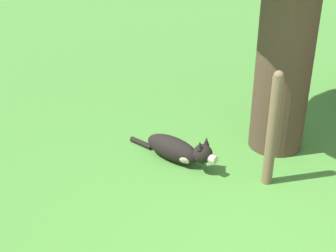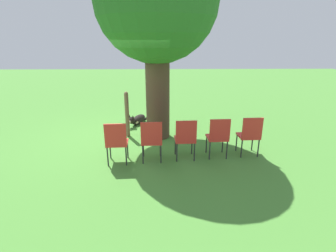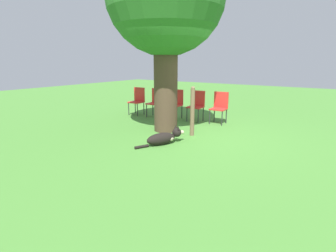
{
  "view_description": "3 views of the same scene",
  "coord_description": "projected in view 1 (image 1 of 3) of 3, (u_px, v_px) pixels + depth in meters",
  "views": [
    {
      "loc": [
        -0.03,
        -4.0,
        2.73
      ],
      "look_at": [
        -1.18,
        0.26,
        0.46
      ],
      "focal_mm": 50.0,
      "sensor_mm": 36.0,
      "label": 1
    },
    {
      "loc": [
        6.56,
        1.11,
        2.59
      ],
      "look_at": [
        0.71,
        1.22,
        0.56
      ],
      "focal_mm": 28.0,
      "sensor_mm": 36.0,
      "label": 2
    },
    {
      "loc": [
        -5.66,
        -2.92,
        1.81
      ],
      "look_at": [
        -1.01,
        0.26,
        0.41
      ],
      "focal_mm": 28.0,
      "sensor_mm": 36.0,
      "label": 3
    }
  ],
  "objects": [
    {
      "name": "dog",
      "position": [
        178.0,
        150.0,
        5.12
      ],
      "size": [
        1.13,
        0.61,
        0.4
      ],
      "rotation": [
        0.0,
        0.0,
        5.85
      ],
      "color": "black",
      "rests_on": "ground_plane"
    },
    {
      "name": "ground_plane",
      "position": [
        275.0,
        192.0,
        4.67
      ],
      "size": [
        30.0,
        30.0,
        0.0
      ],
      "primitive_type": "plane",
      "color": "#478433"
    },
    {
      "name": "fence_post",
      "position": [
        272.0,
        129.0,
        4.55
      ],
      "size": [
        0.11,
        0.11,
        1.22
      ],
      "color": "brown",
      "rests_on": "ground_plane"
    }
  ]
}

